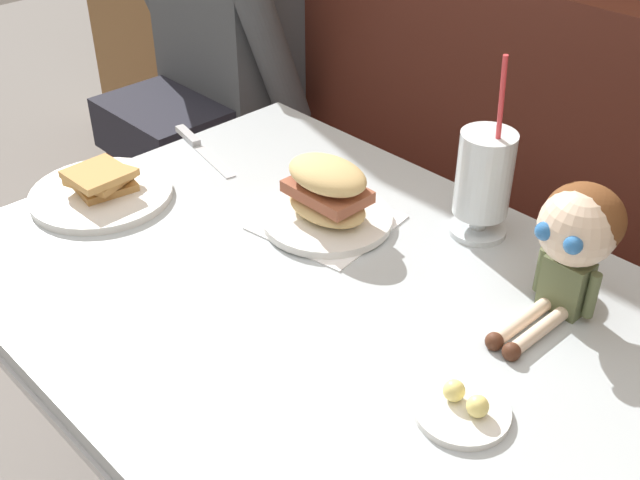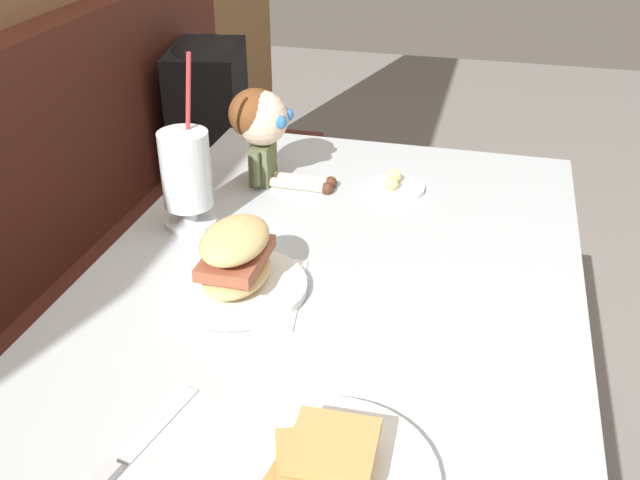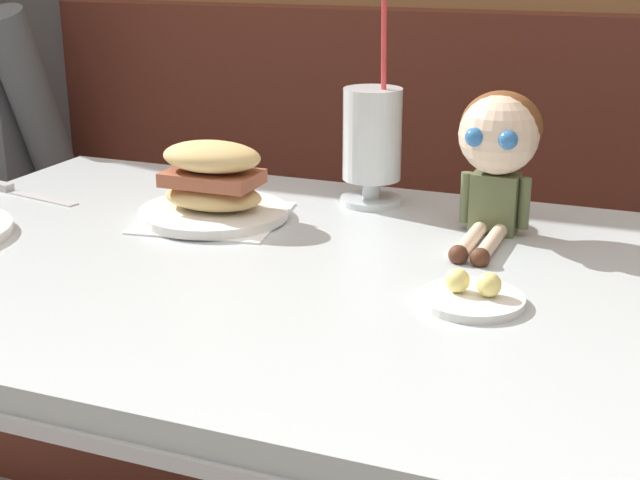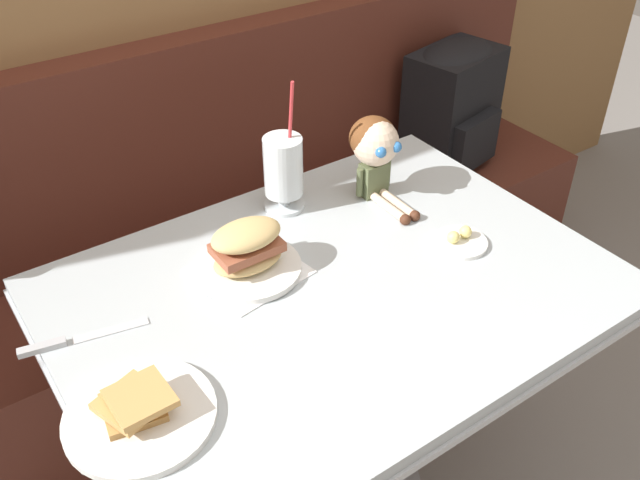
# 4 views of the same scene
# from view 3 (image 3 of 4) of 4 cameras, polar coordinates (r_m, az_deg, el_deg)

# --- Properties ---
(booth_bench) EXTENTS (2.60, 0.48, 1.00)m
(booth_bench) POSITION_cam_3_polar(r_m,az_deg,el_deg) (1.86, 4.29, -7.03)
(booth_bench) COLOR #512319
(booth_bench) RESTS_ON ground
(diner_table) EXTENTS (1.11, 0.81, 0.74)m
(diner_table) POSITION_cam_3_polar(r_m,az_deg,el_deg) (1.24, -4.34, -9.68)
(diner_table) COLOR #B2BCC1
(diner_table) RESTS_ON ground
(milkshake_glass) EXTENTS (0.10, 0.10, 0.32)m
(milkshake_glass) POSITION_cam_3_polar(r_m,az_deg,el_deg) (1.38, 3.35, 6.39)
(milkshake_glass) COLOR silver
(milkshake_glass) RESTS_ON diner_table
(sandwich_plate) EXTENTS (0.23, 0.23, 0.12)m
(sandwich_plate) POSITION_cam_3_polar(r_m,az_deg,el_deg) (1.32, -6.85, 3.28)
(sandwich_plate) COLOR white
(sandwich_plate) RESTS_ON diner_table
(butter_saucer) EXTENTS (0.12, 0.12, 0.04)m
(butter_saucer) POSITION_cam_3_polar(r_m,az_deg,el_deg) (1.03, 9.66, -3.52)
(butter_saucer) COLOR white
(butter_saucer) RESTS_ON diner_table
(butter_knife) EXTENTS (0.23, 0.07, 0.01)m
(butter_knife) POSITION_cam_3_polar(r_m,az_deg,el_deg) (1.55, -19.34, 3.13)
(butter_knife) COLOR silver
(butter_knife) RESTS_ON diner_table
(seated_doll) EXTENTS (0.11, 0.22, 0.20)m
(seated_doll) POSITION_cam_3_polar(r_m,az_deg,el_deg) (1.25, 11.30, 6.12)
(seated_doll) COLOR #5B6642
(seated_doll) RESTS_ON diner_table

